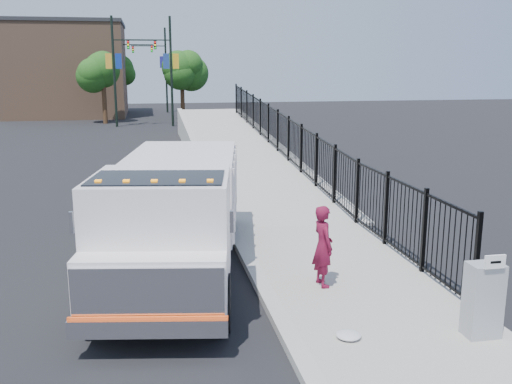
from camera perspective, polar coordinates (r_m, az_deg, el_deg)
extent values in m
plane|color=black|center=(11.91, 0.53, -9.60)|extent=(120.00, 120.00, 0.00)
cube|color=#9E998E|center=(10.68, 13.15, -12.30)|extent=(3.55, 12.00, 0.12)
cube|color=#ADAAA3|center=(10.09, 2.82, -13.37)|extent=(0.30, 12.00, 0.16)
cube|color=#9E998E|center=(27.52, -1.68, 3.15)|extent=(3.95, 24.06, 3.19)
cube|color=black|center=(23.79, 3.24, 3.85)|extent=(0.10, 28.00, 1.80)
cube|color=black|center=(12.88, -7.79, -5.33)|extent=(2.16, 7.01, 0.22)
cube|color=white|center=(10.36, -9.40, -3.93)|extent=(2.74, 2.61, 2.04)
cube|color=white|center=(9.33, -10.39, -9.16)|extent=(2.48, 1.10, 1.02)
cube|color=silver|center=(8.98, -10.77, -10.04)|extent=(2.33, 0.47, 0.87)
cube|color=silver|center=(9.12, -10.72, -13.20)|extent=(2.45, 0.59, 0.29)
cube|color=#F85017|center=(9.05, -10.76, -12.33)|extent=(2.42, 0.46, 0.06)
cube|color=black|center=(9.96, -9.73, -0.96)|extent=(2.44, 1.68, 0.87)
cube|color=white|center=(13.89, -7.31, 0.37)|extent=(3.13, 4.64, 1.74)
cube|color=silver|center=(9.55, -17.97, -2.93)|extent=(0.07, 0.07, 0.36)
cube|color=silver|center=(9.14, -2.45, -2.99)|extent=(0.07, 0.07, 0.36)
cube|color=orange|center=(9.70, -15.50, 1.00)|extent=(0.11, 0.10, 0.06)
cube|color=orange|center=(9.60, -12.85, 1.03)|extent=(0.11, 0.10, 0.06)
cube|color=orange|center=(9.52, -10.14, 1.05)|extent=(0.11, 0.10, 0.06)
cube|color=orange|center=(9.46, -7.39, 1.07)|extent=(0.11, 0.10, 0.06)
cube|color=orange|center=(9.42, -4.61, 1.08)|extent=(0.11, 0.10, 0.06)
cylinder|color=black|center=(10.27, -15.79, -10.75)|extent=(0.49, 1.06, 1.02)
cylinder|color=black|center=(9.95, -3.53, -11.04)|extent=(0.49, 1.06, 1.02)
cylinder|color=black|center=(14.89, -11.06, -3.20)|extent=(0.49, 1.06, 1.02)
cylinder|color=black|center=(14.67, -2.77, -3.20)|extent=(0.49, 1.06, 1.02)
cylinder|color=black|center=(15.96, -10.39, -2.10)|extent=(0.49, 1.06, 1.02)
cylinder|color=black|center=(15.76, -2.66, -2.10)|extent=(0.49, 1.06, 1.02)
imported|color=maroon|center=(11.55, 6.71, -5.38)|extent=(0.47, 0.65, 1.66)
cube|color=gray|center=(10.17, 21.75, -10.00)|extent=(0.55, 0.40, 1.25)
cube|color=white|center=(9.75, 22.79, -6.45)|extent=(0.35, 0.04, 0.22)
ellipsoid|color=silver|center=(9.74, 9.23, -13.92)|extent=(0.42, 0.42, 0.10)
cylinder|color=black|center=(43.96, -14.00, 11.54)|extent=(0.18, 0.18, 8.00)
cube|color=black|center=(43.95, -12.01, 14.64)|extent=(3.20, 0.08, 0.08)
cube|color=black|center=(43.94, -10.05, 14.26)|extent=(0.18, 0.22, 0.60)
cube|color=navy|center=(43.95, -13.59, 12.61)|extent=(0.45, 0.04, 1.10)
cube|color=gold|center=(43.98, -14.52, 12.56)|extent=(0.45, 0.04, 1.10)
cylinder|color=black|center=(43.58, -8.46, 11.77)|extent=(0.18, 0.18, 8.00)
cube|color=black|center=(43.57, -10.74, 14.71)|extent=(3.20, 0.08, 0.08)
cube|color=black|center=(43.57, -12.67, 14.17)|extent=(0.18, 0.22, 0.60)
cube|color=gold|center=(43.60, -8.03, 12.83)|extent=(0.45, 0.04, 1.10)
cube|color=navy|center=(43.56, -8.97, 12.80)|extent=(0.45, 0.04, 1.10)
cylinder|color=black|center=(53.61, -13.62, 11.68)|extent=(0.18, 0.18, 8.00)
cube|color=black|center=(53.59, -11.99, 14.22)|extent=(3.20, 0.08, 0.08)
cube|color=black|center=(53.58, -10.39, 13.91)|extent=(0.18, 0.22, 0.60)
cube|color=#0D5086|center=(53.59, -13.28, 12.55)|extent=(0.45, 0.04, 1.10)
cube|color=yellow|center=(53.62, -14.05, 12.51)|extent=(0.45, 0.04, 1.10)
cylinder|color=black|center=(56.76, -8.98, 11.90)|extent=(0.18, 0.18, 8.00)
cube|color=black|center=(56.75, -10.72, 14.16)|extent=(3.20, 0.08, 0.08)
cube|color=black|center=(56.75, -12.20, 13.75)|extent=(0.18, 0.22, 0.60)
cube|color=orange|center=(56.77, -8.64, 12.72)|extent=(0.45, 0.04, 1.10)
cube|color=navy|center=(56.74, -9.37, 12.70)|extent=(0.45, 0.04, 1.10)
cylinder|color=#382314|center=(46.76, -14.91, 8.59)|extent=(0.36, 0.36, 3.20)
sphere|color=#194714|center=(46.68, -15.08, 11.52)|extent=(2.85, 2.85, 2.85)
cylinder|color=#382314|center=(49.15, -7.35, 9.07)|extent=(0.36, 0.36, 3.20)
sphere|color=#194714|center=(49.07, -7.43, 11.87)|extent=(2.75, 2.75, 2.75)
cylinder|color=#382314|center=(58.96, -13.29, 9.41)|extent=(0.36, 0.36, 3.20)
sphere|color=#194714|center=(58.89, -13.41, 11.74)|extent=(2.59, 2.59, 2.59)
cube|color=#8C664C|center=(55.24, -18.28, 11.42)|extent=(10.00, 10.00, 8.00)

